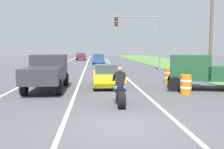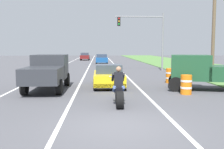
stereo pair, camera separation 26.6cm
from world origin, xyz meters
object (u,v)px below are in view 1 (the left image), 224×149
object	(u,v)px
construction_barrel_mid	(169,76)
pickup_truck_left_lane_dark_grey	(47,71)
motorcycle_with_rider	(120,91)
construction_barrel_nearest	(186,84)
sports_car_yellow	(108,76)
pickup_truck_right_shoulder_dark_green	(206,70)
traffic_light_mast_near	(145,32)
distant_car_far_ahead	(98,59)
distant_car_further_ahead	(81,56)

from	to	relation	value
construction_barrel_mid	pickup_truck_left_lane_dark_grey	bearing A→B (deg)	-161.07
motorcycle_with_rider	pickup_truck_left_lane_dark_grey	world-z (taller)	pickup_truck_left_lane_dark_grey
motorcycle_with_rider	construction_barrel_nearest	xyz separation A→B (m)	(3.67, 2.49, -0.09)
sports_car_yellow	motorcycle_with_rider	bearing A→B (deg)	-88.02
pickup_truck_right_shoulder_dark_green	traffic_light_mast_near	world-z (taller)	traffic_light_mast_near
sports_car_yellow	distant_car_far_ahead	bearing A→B (deg)	90.27
sports_car_yellow	construction_barrel_mid	distance (m)	4.46
construction_barrel_nearest	distant_car_far_ahead	distance (m)	27.24
sports_car_yellow	distant_car_far_ahead	xyz separation A→B (m)	(-0.11, 23.87, 0.14)
pickup_truck_right_shoulder_dark_green	distant_car_far_ahead	xyz separation A→B (m)	(-5.61, 25.65, -0.33)
construction_barrel_nearest	distant_car_further_ahead	distance (m)	40.86
motorcycle_with_rider	pickup_truck_left_lane_dark_grey	distance (m)	5.67
motorcycle_with_rider	distant_car_far_ahead	xyz separation A→B (m)	(-0.31, 29.43, 0.18)
sports_car_yellow	traffic_light_mast_near	xyz separation A→B (m)	(4.49, 11.07, 3.40)
sports_car_yellow	pickup_truck_right_shoulder_dark_green	bearing A→B (deg)	-17.99
construction_barrel_mid	distant_car_further_ahead	bearing A→B (deg)	101.95
pickup_truck_left_lane_dark_grey	construction_barrel_nearest	distance (m)	7.59
traffic_light_mast_near	construction_barrel_mid	distance (m)	10.33
pickup_truck_right_shoulder_dark_green	construction_barrel_nearest	size ratio (longest dim) A/B	5.14
motorcycle_with_rider	construction_barrel_mid	size ratio (longest dim) A/B	2.21
construction_barrel_mid	distant_car_far_ahead	distance (m)	22.92
sports_car_yellow	distant_car_further_ahead	world-z (taller)	distant_car_further_ahead
pickup_truck_right_shoulder_dark_green	traffic_light_mast_near	distance (m)	13.22
sports_car_yellow	distant_car_far_ahead	world-z (taller)	distant_car_far_ahead
distant_car_further_ahead	pickup_truck_right_shoulder_dark_green	bearing A→B (deg)	-77.23
pickup_truck_left_lane_dark_grey	construction_barrel_nearest	bearing A→B (deg)	-13.64
pickup_truck_left_lane_dark_grey	distant_car_far_ahead	bearing A→B (deg)	82.35
traffic_light_mast_near	distant_car_further_ahead	xyz separation A→B (m)	(-7.82, 26.08, -3.26)
construction_barrel_nearest	distant_car_far_ahead	bearing A→B (deg)	98.39
pickup_truck_left_lane_dark_grey	distant_car_further_ahead	xyz separation A→B (m)	(0.17, 38.43, -0.33)
motorcycle_with_rider	traffic_light_mast_near	world-z (taller)	traffic_light_mast_near
construction_barrel_nearest	construction_barrel_mid	distance (m)	4.46
pickup_truck_left_lane_dark_grey	distant_car_further_ahead	world-z (taller)	pickup_truck_left_lane_dark_grey
distant_car_far_ahead	traffic_light_mast_near	bearing A→B (deg)	-70.22
pickup_truck_left_lane_dark_grey	construction_barrel_mid	distance (m)	8.20
traffic_light_mast_near	sports_car_yellow	bearing A→B (deg)	-112.08
pickup_truck_right_shoulder_dark_green	traffic_light_mast_near	xyz separation A→B (m)	(-1.00, 12.85, 2.92)
sports_car_yellow	traffic_light_mast_near	bearing A→B (deg)	67.92
motorcycle_with_rider	traffic_light_mast_near	bearing A→B (deg)	75.51
sports_car_yellow	construction_barrel_nearest	world-z (taller)	sports_car_yellow
traffic_light_mast_near	pickup_truck_right_shoulder_dark_green	bearing A→B (deg)	-85.54
sports_car_yellow	pickup_truck_left_lane_dark_grey	world-z (taller)	pickup_truck_left_lane_dark_grey
construction_barrel_mid	distant_car_further_ahead	world-z (taller)	distant_car_further_ahead
sports_car_yellow	pickup_truck_left_lane_dark_grey	xyz separation A→B (m)	(-3.49, -1.29, 0.48)
sports_car_yellow	distant_car_further_ahead	bearing A→B (deg)	95.12
traffic_light_mast_near	distant_car_far_ahead	bearing A→B (deg)	109.78
motorcycle_with_rider	distant_car_far_ahead	world-z (taller)	motorcycle_with_rider
pickup_truck_right_shoulder_dark_green	distant_car_further_ahead	bearing A→B (deg)	102.77
traffic_light_mast_near	construction_barrel_nearest	size ratio (longest dim) A/B	6.00
pickup_truck_left_lane_dark_grey	pickup_truck_right_shoulder_dark_green	xyz separation A→B (m)	(8.99, -0.50, 0.00)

